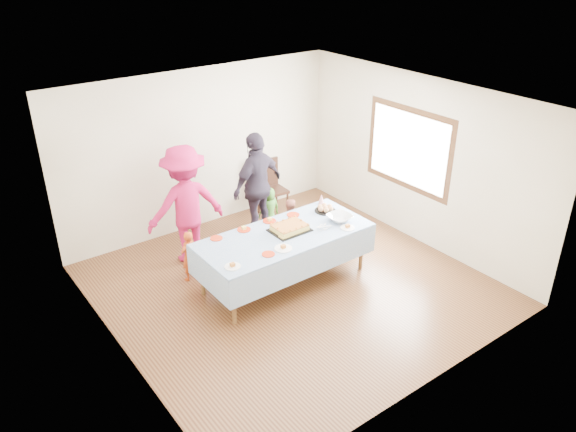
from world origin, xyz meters
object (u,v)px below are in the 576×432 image
object	(u,v)px
party_table	(284,237)
adult_left	(186,205)
dining_chair	(270,184)
birthday_cake	(290,228)

from	to	relation	value
party_table	adult_left	world-z (taller)	adult_left
dining_chair	adult_left	distance (m)	2.07
dining_chair	party_table	bearing A→B (deg)	-116.31
party_table	adult_left	size ratio (longest dim) A/B	1.34
adult_left	dining_chair	bearing A→B (deg)	-157.43
birthday_cake	adult_left	world-z (taller)	adult_left
dining_chair	adult_left	bearing A→B (deg)	-159.78
dining_chair	birthday_cake	bearing A→B (deg)	-114.11
dining_chair	adult_left	world-z (taller)	adult_left
birthday_cake	dining_chair	size ratio (longest dim) A/B	0.54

